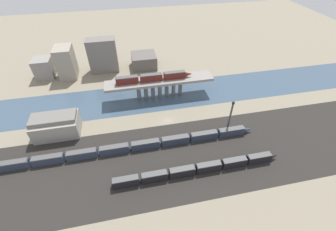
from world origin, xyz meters
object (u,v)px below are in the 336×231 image
at_px(train_on_bridge, 154,77).
at_px(train_yard_near, 198,169).
at_px(warehouse_building, 56,125).
at_px(train_yard_mid, 133,147).
at_px(signal_tower, 230,116).

xyz_separation_m(train_on_bridge, train_yard_near, (8.62, -54.37, -10.65)).
bearing_deg(train_on_bridge, warehouse_building, -157.82).
height_order(train_on_bridge, train_yard_mid, train_on_bridge).
distance_m(train_on_bridge, warehouse_building, 53.44).
bearing_deg(warehouse_building, train_yard_near, -30.85).
relative_size(train_yard_mid, signal_tower, 7.01).
distance_m(train_on_bridge, signal_tower, 45.11).
bearing_deg(train_yard_mid, train_yard_near, -35.33).
height_order(train_on_bridge, signal_tower, signal_tower).
distance_m(train_on_bridge, train_yard_mid, 41.82).
relative_size(warehouse_building, signal_tower, 1.27).
distance_m(warehouse_building, signal_tower, 80.60).
distance_m(train_yard_near, warehouse_building, 67.15).
distance_m(train_on_bridge, train_yard_near, 56.07).
relative_size(train_on_bridge, train_yard_mid, 0.38).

